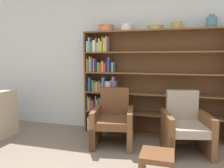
{
  "coord_description": "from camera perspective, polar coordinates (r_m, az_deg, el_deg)",
  "views": [
    {
      "loc": [
        0.65,
        -1.42,
        1.4
      ],
      "look_at": [
        -0.37,
        2.14,
        0.95
      ],
      "focal_mm": 35.0,
      "sensor_mm": 36.0,
      "label": 1
    }
  ],
  "objects": [
    {
      "name": "wall_back",
      "position": [
        4.09,
        6.91,
        6.52
      ],
      "size": [
        12.0,
        0.06,
        2.75
      ],
      "color": "silver",
      "rests_on": "ground"
    },
    {
      "name": "bookshelf",
      "position": [
        3.94,
        7.21,
        -0.08
      ],
      "size": [
        2.48,
        0.3,
        1.87
      ],
      "color": "brown",
      "rests_on": "ground"
    },
    {
      "name": "bowl_terracotta",
      "position": [
        4.07,
        -1.54,
        14.46
      ],
      "size": [
        0.29,
        0.29,
        0.12
      ],
      "color": "#C67547",
      "rests_on": "bookshelf"
    },
    {
      "name": "bowl_brass",
      "position": [
        3.97,
        3.79,
        14.62
      ],
      "size": [
        0.23,
        0.23,
        0.12
      ],
      "color": "silver",
      "rests_on": "bookshelf"
    },
    {
      "name": "bowl_cream",
      "position": [
        3.9,
        11.25,
        14.32
      ],
      "size": [
        0.28,
        0.28,
        0.08
      ],
      "color": "tan",
      "rests_on": "bookshelf"
    },
    {
      "name": "bowl_stoneware",
      "position": [
        3.88,
        16.63,
        14.56
      ],
      "size": [
        0.19,
        0.19,
        0.12
      ],
      "color": "tan",
      "rests_on": "bookshelf"
    },
    {
      "name": "vase_tall",
      "position": [
        3.92,
        24.57,
        14.47
      ],
      "size": [
        0.16,
        0.16,
        0.21
      ],
      "color": "slate",
      "rests_on": "bookshelf"
    },
    {
      "name": "armchair_leather",
      "position": [
        3.61,
        0.38,
        -9.44
      ],
      "size": [
        0.74,
        0.78,
        0.89
      ],
      "rotation": [
        0.0,
        0.0,
        3.31
      ],
      "color": "brown",
      "rests_on": "ground"
    },
    {
      "name": "armchair_cushioned",
      "position": [
        3.49,
        18.57,
        -10.38
      ],
      "size": [
        0.78,
        0.81,
        0.89
      ],
      "rotation": [
        0.0,
        0.0,
        3.38
      ],
      "color": "brown",
      "rests_on": "ground"
    },
    {
      "name": "footstool",
      "position": [
        2.63,
        11.7,
        -18.43
      ],
      "size": [
        0.37,
        0.37,
        0.34
      ],
      "color": "brown",
      "rests_on": "ground"
    }
  ]
}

